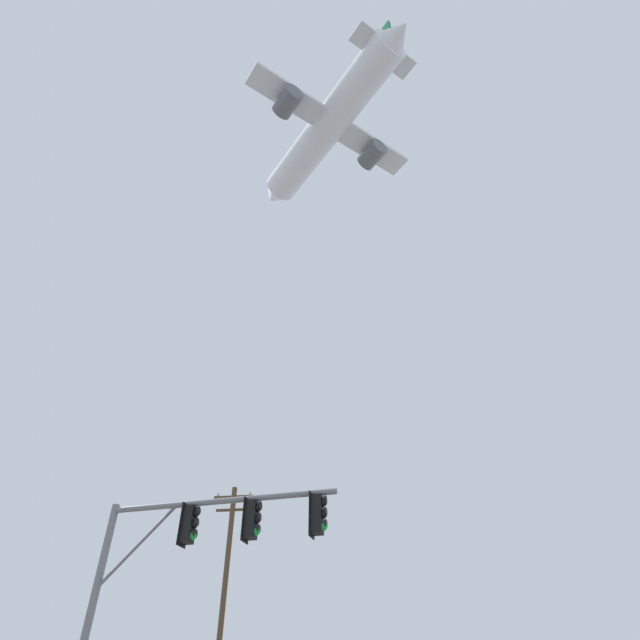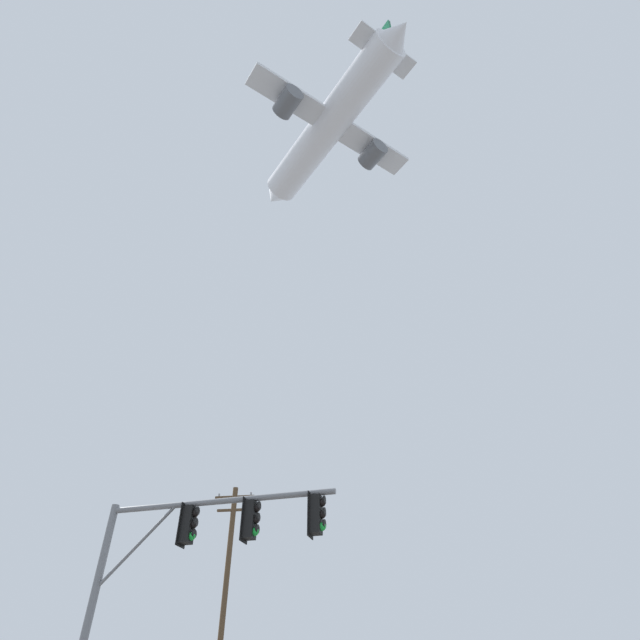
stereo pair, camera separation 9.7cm
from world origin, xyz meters
TOP-DOWN VIEW (x-y plane):
  - signal_pole_near at (-3.93, 6.30)m, footprint 6.22×1.09m
  - utility_pole at (-7.26, 20.55)m, footprint 2.20×0.28m
  - airplane at (-1.60, 19.49)m, footprint 16.17×17.89m

SIDE VIEW (x-z plane):
  - signal_pole_near at x=-3.93m, z-range 1.62..7.45m
  - utility_pole at x=-7.26m, z-range 0.31..11.31m
  - airplane at x=-1.60m, z-range 40.70..46.56m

